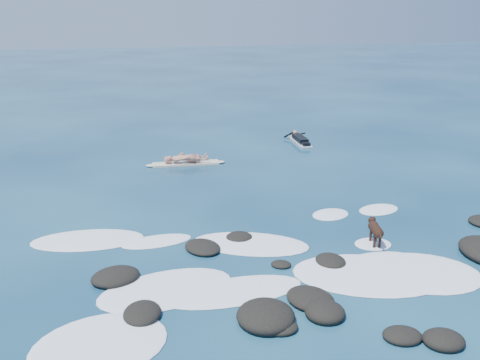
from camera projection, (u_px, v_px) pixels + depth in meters
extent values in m
plane|color=#0A2642|center=(309.00, 249.00, 15.41)|extent=(160.00, 160.00, 0.00)
ellipsoid|color=black|center=(266.00, 316.00, 11.85)|extent=(1.50, 1.55, 0.50)
ellipsoid|color=black|center=(402.00, 336.00, 11.24)|extent=(0.96, 0.83, 0.28)
ellipsoid|color=black|center=(331.00, 261.00, 14.52)|extent=(0.95, 1.05, 0.28)
ellipsoid|color=black|center=(444.00, 340.00, 11.05)|extent=(1.02, 0.94, 0.36)
ellipsoid|color=black|center=(239.00, 237.00, 16.05)|extent=(0.81, 0.79, 0.23)
ellipsoid|color=black|center=(139.00, 316.00, 11.99)|extent=(0.82, 0.72, 0.18)
ellipsoid|color=black|center=(203.00, 247.00, 15.35)|extent=(1.36, 1.49, 0.27)
ellipsoid|color=black|center=(281.00, 264.00, 14.39)|extent=(0.70, 0.66, 0.17)
ellipsoid|color=black|center=(325.00, 312.00, 12.05)|extent=(1.05, 1.06, 0.39)
ellipsoid|color=black|center=(115.00, 277.00, 13.63)|extent=(1.52, 1.37, 0.37)
ellipsoid|color=black|center=(142.00, 313.00, 12.04)|extent=(1.01, 1.16, 0.33)
ellipsoid|color=black|center=(310.00, 299.00, 12.64)|extent=(1.44, 1.56, 0.31)
ellipsoid|color=black|center=(280.00, 327.00, 11.56)|extent=(0.88, 0.75, 0.24)
ellipsoid|color=white|center=(379.00, 210.00, 18.34)|extent=(1.74, 1.37, 0.12)
ellipsoid|color=white|center=(375.00, 266.00, 14.35)|extent=(3.04, 2.13, 0.12)
ellipsoid|color=white|center=(85.00, 340.00, 11.18)|extent=(2.34, 1.94, 0.12)
ellipsoid|color=white|center=(99.00, 345.00, 11.04)|extent=(3.35, 2.95, 0.12)
ellipsoid|color=white|center=(251.00, 244.00, 15.71)|extent=(3.84, 2.85, 0.12)
ellipsoid|color=white|center=(422.00, 272.00, 14.03)|extent=(3.71, 3.30, 0.12)
ellipsoid|color=white|center=(234.00, 292.00, 13.09)|extent=(3.64, 1.68, 0.12)
ellipsoid|color=white|center=(368.00, 275.00, 13.91)|extent=(4.49, 3.54, 0.12)
ellipsoid|color=white|center=(157.00, 241.00, 15.87)|extent=(2.22, 1.17, 0.12)
ellipsoid|color=white|center=(88.00, 240.00, 15.96)|extent=(3.47, 1.89, 0.12)
ellipsoid|color=white|center=(166.00, 289.00, 13.19)|extent=(3.77, 2.60, 0.12)
ellipsoid|color=white|center=(331.00, 215.00, 17.92)|extent=(1.62, 1.43, 0.12)
ellipsoid|color=white|center=(373.00, 244.00, 15.69)|extent=(1.10, 0.90, 0.12)
cube|color=beige|center=(186.00, 164.00, 23.53)|extent=(2.93, 0.73, 0.10)
ellipsoid|color=beige|center=(218.00, 162.00, 23.78)|extent=(0.60, 0.36, 0.11)
ellipsoid|color=beige|center=(152.00, 165.00, 23.28)|extent=(0.60, 0.36, 0.11)
imported|color=tan|center=(185.00, 142.00, 23.22)|extent=(0.48, 0.71, 1.89)
cube|color=silver|center=(300.00, 142.00, 27.29)|extent=(0.61, 2.42, 0.09)
ellipsoid|color=silver|center=(293.00, 136.00, 28.41)|extent=(0.30, 0.53, 0.09)
cube|color=black|center=(300.00, 139.00, 27.24)|extent=(0.48, 1.49, 0.24)
sphere|color=#AC725A|center=(295.00, 133.00, 27.99)|extent=(0.26, 0.26, 0.25)
cylinder|color=black|center=(289.00, 135.00, 28.13)|extent=(0.60, 0.31, 0.27)
cylinder|color=black|center=(300.00, 134.00, 28.25)|extent=(0.59, 0.34, 0.27)
cube|color=black|center=(305.00, 143.00, 26.49)|extent=(0.39, 0.61, 0.15)
cylinder|color=black|center=(376.00, 230.00, 15.44)|extent=(0.41, 0.65, 0.29)
sphere|color=black|center=(373.00, 226.00, 15.70)|extent=(0.36, 0.36, 0.31)
sphere|color=black|center=(379.00, 233.00, 15.18)|extent=(0.33, 0.33, 0.28)
sphere|color=black|center=(372.00, 220.00, 15.84)|extent=(0.26, 0.26, 0.22)
cone|color=black|center=(371.00, 219.00, 15.97)|extent=(0.14, 0.16, 0.12)
cone|color=black|center=(370.00, 218.00, 15.80)|extent=(0.11, 0.09, 0.11)
cone|color=black|center=(374.00, 218.00, 15.80)|extent=(0.11, 0.09, 0.11)
cylinder|color=black|center=(370.00, 237.00, 15.74)|extent=(0.09, 0.09, 0.40)
cylinder|color=black|center=(376.00, 237.00, 15.74)|extent=(0.09, 0.09, 0.40)
cylinder|color=black|center=(374.00, 243.00, 15.34)|extent=(0.09, 0.09, 0.40)
cylinder|color=black|center=(380.00, 243.00, 15.34)|extent=(0.09, 0.09, 0.40)
cylinder|color=black|center=(380.00, 234.00, 15.04)|extent=(0.11, 0.29, 0.17)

